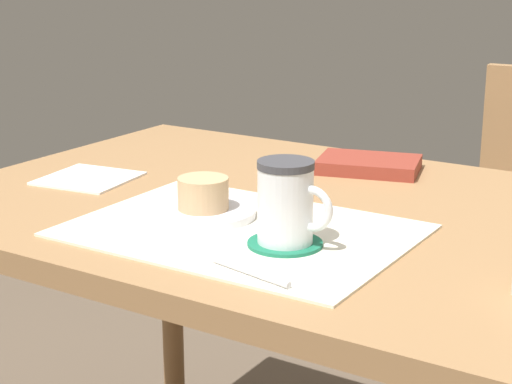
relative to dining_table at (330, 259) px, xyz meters
name	(u,v)px	position (x,y,z in m)	size (l,w,h in m)	color
dining_table	(330,259)	(0.00, 0.00, 0.00)	(1.28, 0.79, 0.74)	#997047
placemat	(241,230)	(-0.07, -0.16, 0.08)	(0.48, 0.35, 0.00)	silver
pastry_plate	(203,213)	(-0.15, -0.14, 0.09)	(0.16, 0.16, 0.01)	white
pastry	(203,193)	(-0.15, -0.14, 0.12)	(0.08, 0.08, 0.05)	tan
coffee_coaster	(285,244)	(0.02, -0.18, 0.08)	(0.10, 0.10, 0.01)	#196B4C
coffee_mug	(287,202)	(0.03, -0.18, 0.14)	(0.11, 0.08, 0.11)	white
teaspoon	(250,272)	(0.04, -0.30, 0.09)	(0.01, 0.01, 0.13)	silver
paper_napkin	(88,178)	(-0.45, -0.06, 0.08)	(0.15, 0.15, 0.00)	white
small_book	(369,165)	(-0.06, 0.26, 0.09)	(0.18, 0.12, 0.02)	maroon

